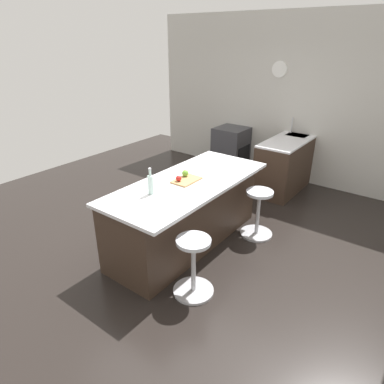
% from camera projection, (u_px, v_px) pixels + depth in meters
% --- Properties ---
extents(ground_plane, '(7.79, 7.79, 0.00)m').
position_uv_depth(ground_plane, '(183.00, 238.00, 4.65)').
color(ground_plane, black).
extents(interior_partition_left, '(0.15, 5.41, 2.94)m').
position_uv_depth(interior_partition_left, '(283.00, 99.00, 6.21)').
color(interior_partition_left, beige).
rests_on(interior_partition_left, ground_plane).
extents(sink_cabinet, '(1.84, 0.60, 1.19)m').
position_uv_depth(sink_cabinet, '(291.00, 161.00, 6.15)').
color(sink_cabinet, '#38281E').
rests_on(sink_cabinet, ground_plane).
extents(oven_range, '(0.60, 0.61, 0.88)m').
position_uv_depth(oven_range, '(231.00, 149.00, 6.85)').
color(oven_range, '#38383D').
rests_on(oven_range, ground_plane).
extents(kitchen_island, '(2.31, 0.98, 0.90)m').
position_uv_depth(kitchen_island, '(186.00, 212.00, 4.37)').
color(kitchen_island, '#38281E').
rests_on(kitchen_island, ground_plane).
extents(stool_by_window, '(0.44, 0.44, 0.66)m').
position_uv_depth(stool_by_window, '(258.00, 215.00, 4.59)').
color(stool_by_window, '#B7B7BC').
rests_on(stool_by_window, ground_plane).
extents(stool_middle, '(0.44, 0.44, 0.66)m').
position_uv_depth(stool_middle, '(193.00, 268.00, 3.53)').
color(stool_middle, '#B7B7BC').
rests_on(stool_middle, ground_plane).
extents(cutting_board, '(0.36, 0.24, 0.02)m').
position_uv_depth(cutting_board, '(186.00, 180.00, 4.16)').
color(cutting_board, tan).
rests_on(cutting_board, kitchen_island).
extents(apple_red, '(0.07, 0.07, 0.07)m').
position_uv_depth(apple_red, '(179.00, 178.00, 4.09)').
color(apple_red, red).
rests_on(apple_red, cutting_board).
extents(apple_green, '(0.08, 0.08, 0.08)m').
position_uv_depth(apple_green, '(185.00, 173.00, 4.23)').
color(apple_green, '#609E2D').
rests_on(apple_green, cutting_board).
extents(water_bottle, '(0.06, 0.06, 0.31)m').
position_uv_depth(water_bottle, '(151.00, 184.00, 3.76)').
color(water_bottle, silver).
rests_on(water_bottle, kitchen_island).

